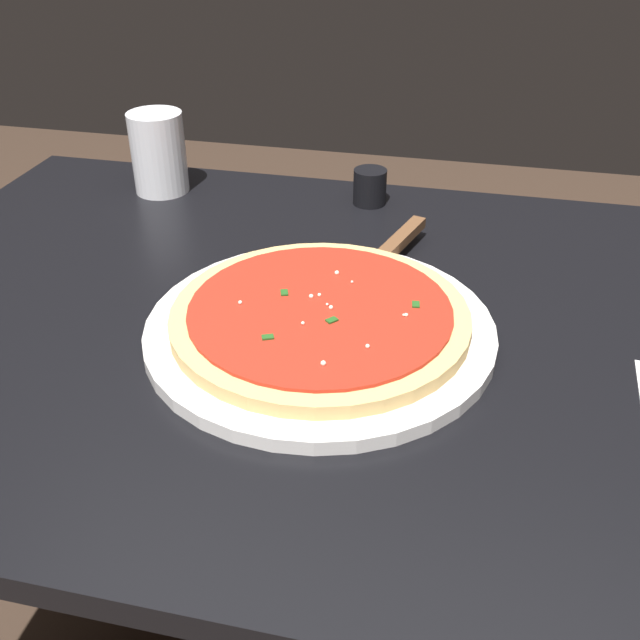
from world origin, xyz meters
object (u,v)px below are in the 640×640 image
at_px(cup_tall_drink, 158,153).
at_px(pizza, 320,316).
at_px(serving_plate, 320,329).
at_px(pizza_server, 387,254).
at_px(cup_small_sauce, 370,187).

bearing_deg(cup_tall_drink, pizza, 134.03).
distance_m(serving_plate, pizza_server, 0.17).
distance_m(serving_plate, cup_small_sauce, 0.37).
height_order(cup_tall_drink, cup_small_sauce, cup_tall_drink).
bearing_deg(cup_small_sauce, serving_plate, 91.10).
distance_m(cup_tall_drink, cup_small_sauce, 0.33).
height_order(pizza_server, cup_small_sauce, cup_small_sauce).
distance_m(pizza_server, cup_small_sauce, 0.21).
relative_size(cup_tall_drink, cup_small_sauce, 2.31).
bearing_deg(pizza_server, cup_small_sauce, -74.27).
bearing_deg(pizza, serving_plate, -40.96).
relative_size(serving_plate, pizza_server, 1.70).
bearing_deg(pizza, cup_tall_drink, -45.97).
bearing_deg(serving_plate, cup_tall_drink, -45.97).
bearing_deg(cup_tall_drink, pizza_server, 155.27).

